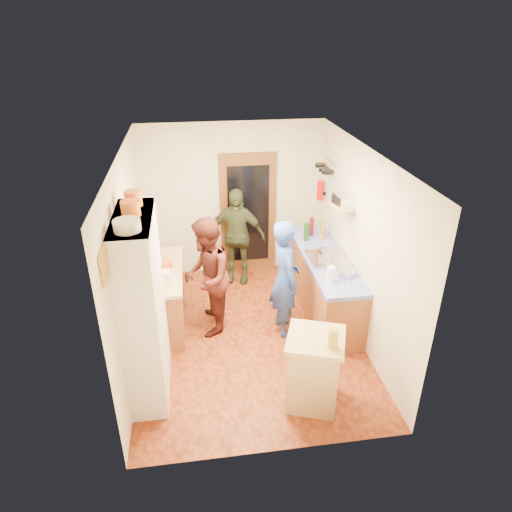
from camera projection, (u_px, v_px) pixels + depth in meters
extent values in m
cube|color=brown|center=(249.00, 335.00, 6.48)|extent=(3.00, 4.00, 0.02)
cube|color=silver|center=(248.00, 152.00, 5.29)|extent=(3.00, 4.00, 0.02)
cube|color=silver|center=(233.00, 200.00, 7.66)|extent=(3.00, 0.02, 2.60)
cube|color=silver|center=(278.00, 352.00, 4.11)|extent=(3.00, 0.02, 2.60)
cube|color=silver|center=(129.00, 261.00, 5.69)|extent=(0.02, 4.00, 2.60)
cube|color=silver|center=(361.00, 246.00, 6.08)|extent=(0.02, 4.00, 2.60)
cube|color=brown|center=(248.00, 214.00, 7.77)|extent=(0.95, 0.06, 2.10)
cube|color=black|center=(248.00, 215.00, 7.74)|extent=(0.70, 0.02, 1.70)
cube|color=silver|center=(143.00, 308.00, 5.10)|extent=(0.40, 1.20, 2.20)
cube|color=silver|center=(131.00, 219.00, 4.61)|extent=(0.40, 1.14, 0.04)
cylinder|color=white|center=(127.00, 225.00, 4.27)|extent=(0.26, 0.26, 0.11)
cylinder|color=orange|center=(131.00, 208.00, 4.60)|extent=(0.19, 0.19, 0.15)
cylinder|color=orange|center=(133.00, 198.00, 4.85)|extent=(0.18, 0.18, 0.16)
cube|color=#965C34|center=(162.00, 299.00, 6.52)|extent=(0.60, 1.40, 0.85)
cube|color=#D9B981|center=(159.00, 272.00, 6.32)|extent=(0.64, 1.44, 0.05)
cube|color=white|center=(161.00, 278.00, 5.92)|extent=(0.25, 0.17, 0.18)
cylinder|color=white|center=(154.00, 271.00, 6.10)|extent=(0.19, 0.19, 0.17)
cylinder|color=orange|center=(165.00, 264.00, 6.37)|extent=(0.22, 0.22, 0.09)
cube|color=#D9B981|center=(162.00, 252.00, 6.77)|extent=(0.35, 0.29, 0.02)
cube|color=#965C34|center=(324.00, 285.00, 6.88)|extent=(0.60, 2.20, 0.84)
cube|color=#0212B7|center=(326.00, 259.00, 6.68)|extent=(0.62, 2.22, 0.06)
cube|color=silver|center=(328.00, 259.00, 6.57)|extent=(0.55, 0.58, 0.04)
cylinder|color=silver|center=(324.00, 253.00, 6.55)|extent=(0.19, 0.19, 0.12)
cylinder|color=#143F14|center=(306.00, 232.00, 7.11)|extent=(0.08, 0.08, 0.29)
cylinder|color=#591419|center=(311.00, 227.00, 7.28)|extent=(0.09, 0.09, 0.30)
cylinder|color=olive|center=(322.00, 231.00, 7.15)|extent=(0.09, 0.09, 0.28)
cylinder|color=white|center=(331.00, 275.00, 5.96)|extent=(0.12, 0.12, 0.23)
cylinder|color=silver|center=(345.00, 273.00, 6.14)|extent=(0.29, 0.29, 0.09)
cube|color=#D9B981|center=(314.00, 372.00, 5.15)|extent=(0.70, 0.70, 0.86)
cube|color=#D9B981|center=(316.00, 339.00, 4.95)|extent=(0.79, 0.79, 0.05)
cube|color=white|center=(312.00, 335.00, 4.99)|extent=(0.42, 0.38, 0.02)
cylinder|color=#AD9E2D|center=(333.00, 338.00, 4.75)|extent=(0.14, 0.14, 0.21)
cylinder|color=silver|center=(329.00, 160.00, 7.08)|extent=(0.02, 0.65, 0.02)
cylinder|color=black|center=(327.00, 172.00, 6.98)|extent=(0.18, 0.18, 0.05)
cylinder|color=black|center=(324.00, 169.00, 7.16)|extent=(0.16, 0.16, 0.05)
cylinder|color=black|center=(320.00, 165.00, 7.33)|extent=(0.17, 0.17, 0.05)
cube|color=#D9B981|center=(343.00, 206.00, 6.28)|extent=(0.26, 0.42, 0.03)
cube|color=silver|center=(343.00, 200.00, 6.24)|extent=(0.26, 0.33, 0.15)
cube|color=black|center=(323.00, 193.00, 7.51)|extent=(0.06, 0.10, 0.04)
cylinder|color=red|center=(320.00, 191.00, 7.48)|extent=(0.11, 0.11, 0.32)
cube|color=gold|center=(104.00, 266.00, 3.99)|extent=(0.03, 0.25, 0.30)
imported|color=#284399|center=(288.00, 279.00, 6.20)|extent=(0.46, 0.65, 1.69)
imported|color=#451914|center=(209.00, 276.00, 6.27)|extent=(0.72, 0.89, 1.70)
imported|color=#313921|center=(237.00, 236.00, 7.52)|extent=(1.03, 0.64, 1.63)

